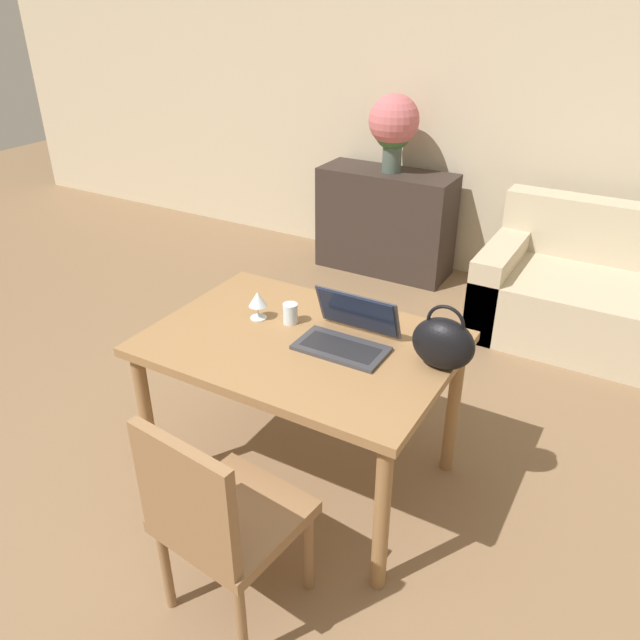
# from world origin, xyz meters

# --- Properties ---
(ground_plane) EXTENTS (14.00, 14.00, 0.00)m
(ground_plane) POSITION_xyz_m (0.00, 0.00, 0.00)
(ground_plane) COLOR #846647
(wall_back) EXTENTS (10.00, 0.06, 2.70)m
(wall_back) POSITION_xyz_m (0.00, 3.32, 1.35)
(wall_back) COLOR beige
(wall_back) RESTS_ON ground_plane
(dining_table) EXTENTS (1.27, 0.89, 0.74)m
(dining_table) POSITION_xyz_m (-0.03, 0.62, 0.65)
(dining_table) COLOR olive
(dining_table) RESTS_ON ground_plane
(chair) EXTENTS (0.49, 0.49, 0.87)m
(chair) POSITION_xyz_m (0.11, -0.15, 0.48)
(chair) COLOR olive
(chair) RESTS_ON ground_plane
(sideboard) EXTENTS (1.04, 0.40, 0.80)m
(sideboard) POSITION_xyz_m (-0.72, 3.00, 0.40)
(sideboard) COLOR #332823
(sideboard) RESTS_ON ground_plane
(laptop) EXTENTS (0.37, 0.29, 0.20)m
(laptop) POSITION_xyz_m (0.16, 0.70, 0.79)
(laptop) COLOR #38383D
(laptop) RESTS_ON dining_table
(drinking_glass) EXTENTS (0.07, 0.07, 0.09)m
(drinking_glass) POSITION_xyz_m (-0.15, 0.73, 0.78)
(drinking_glass) COLOR silver
(drinking_glass) RESTS_ON dining_table
(wine_glass) EXTENTS (0.08, 0.08, 0.13)m
(wine_glass) POSITION_xyz_m (-0.29, 0.69, 0.83)
(wine_glass) COLOR silver
(wine_glass) RESTS_ON dining_table
(handbag) EXTENTS (0.25, 0.15, 0.27)m
(handbag) POSITION_xyz_m (0.56, 0.72, 0.85)
(handbag) COLOR black
(handbag) RESTS_ON dining_table
(flower_vase) EXTENTS (0.37, 0.37, 0.56)m
(flower_vase) POSITION_xyz_m (-0.69, 2.99, 1.14)
(flower_vase) COLOR #47564C
(flower_vase) RESTS_ON sideboard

